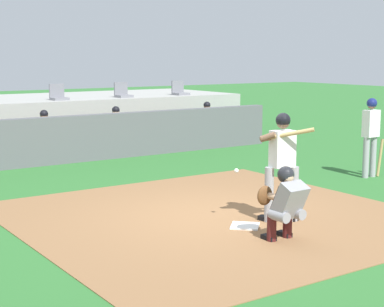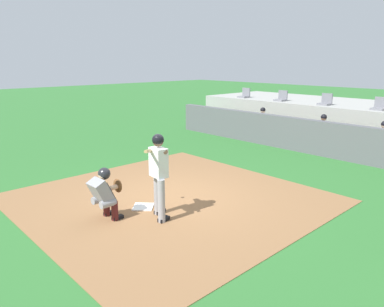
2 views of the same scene
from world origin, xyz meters
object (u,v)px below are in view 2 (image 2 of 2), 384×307
(home_plate, at_px, (143,207))
(dugout_player_2, at_px, (381,140))
(stadium_seat_2, at_px, (325,102))
(catcher_crouched, at_px, (105,192))
(batter_at_plate, at_px, (159,171))
(stadium_seat_1, at_px, (281,98))
(dugout_player_1, at_px, (321,131))
(stadium_seat_0, at_px, (245,95))
(stadium_seat_3, at_px, (379,106))
(dugout_player_0, at_px, (261,122))

(home_plate, relative_size, dugout_player_2, 0.34)
(dugout_player_2, xyz_separation_m, stadium_seat_2, (-3.09, 2.03, 0.86))
(home_plate, relative_size, catcher_crouched, 0.27)
(batter_at_plate, xyz_separation_m, stadium_seat_1, (-3.94, 10.25, 0.50))
(stadium_seat_1, bearing_deg, dugout_player_2, -21.16)
(batter_at_plate, relative_size, dugout_player_1, 1.39)
(dugout_player_1, height_order, stadium_seat_2, stadium_seat_2)
(home_plate, height_order, dugout_player_1, dugout_player_1)
(stadium_seat_1, height_order, stadium_seat_2, same)
(catcher_crouched, relative_size, stadium_seat_0, 3.39)
(home_plate, height_order, stadium_seat_3, stadium_seat_3)
(catcher_crouched, bearing_deg, stadium_seat_1, 106.28)
(batter_at_plate, height_order, stadium_seat_2, stadium_seat_2)
(catcher_crouched, relative_size, stadium_seat_3, 3.39)
(batter_at_plate, height_order, dugout_player_0, batter_at_plate)
(home_plate, height_order, batter_at_plate, batter_at_plate)
(batter_at_plate, xyz_separation_m, dugout_player_1, (-0.81, 8.22, -0.36))
(batter_at_plate, bearing_deg, catcher_crouched, -129.99)
(catcher_crouched, bearing_deg, stadium_seat_2, 95.52)
(batter_at_plate, bearing_deg, stadium_seat_0, 120.78)
(dugout_player_2, bearing_deg, stadium_seat_0, 164.67)
(dugout_player_1, xyz_separation_m, stadium_seat_0, (-5.30, 2.03, 0.86))
(catcher_crouched, bearing_deg, stadium_seat_0, 115.99)
(catcher_crouched, relative_size, stadium_seat_1, 3.39)
(batter_at_plate, distance_m, dugout_player_0, 8.96)
(batter_at_plate, xyz_separation_m, stadium_seat_3, (0.39, 10.25, 0.50))
(home_plate, distance_m, stadium_seat_3, 10.35)
(batter_at_plate, distance_m, stadium_seat_3, 10.27)
(stadium_seat_0, distance_m, stadium_seat_1, 2.17)
(home_plate, bearing_deg, stadium_seat_3, 83.92)
(catcher_crouched, height_order, dugout_player_0, dugout_player_0)
(dugout_player_1, height_order, dugout_player_2, same)
(dugout_player_1, xyz_separation_m, stadium_seat_1, (-3.13, 2.03, 0.86))
(stadium_seat_0, bearing_deg, dugout_player_0, -38.56)
(dugout_player_1, bearing_deg, stadium_seat_3, 59.46)
(stadium_seat_1, relative_size, stadium_seat_2, 1.00)
(dugout_player_0, relative_size, dugout_player_1, 1.00)
(batter_at_plate, xyz_separation_m, catcher_crouched, (-0.70, -0.84, -0.43))
(dugout_player_2, distance_m, stadium_seat_3, 2.39)
(dugout_player_0, bearing_deg, stadium_seat_3, 27.27)
(dugout_player_0, bearing_deg, batter_at_plate, -66.61)
(home_plate, distance_m, stadium_seat_0, 11.63)
(stadium_seat_2, bearing_deg, batter_at_plate, -80.18)
(dugout_player_0, bearing_deg, stadium_seat_1, 100.74)
(dugout_player_2, distance_m, stadium_seat_0, 7.75)
(home_plate, distance_m, dugout_player_1, 8.17)
(stadium_seat_2, bearing_deg, stadium_seat_1, 180.00)
(dugout_player_1, bearing_deg, stadium_seat_2, 115.40)
(home_plate, bearing_deg, catcher_crouched, -90.71)
(stadium_seat_1, bearing_deg, stadium_seat_3, 0.00)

